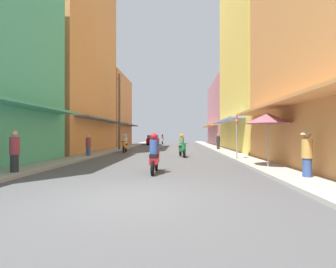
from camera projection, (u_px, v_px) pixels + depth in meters
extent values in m
plane|color=#4C4C4F|center=(168.00, 150.00, 24.89)|extent=(101.81, 101.81, 0.00)
cube|color=#9E9991|center=(118.00, 149.00, 25.15)|extent=(1.57, 54.28, 0.12)
cube|color=#ADA89E|center=(219.00, 149.00, 24.64)|extent=(1.57, 54.28, 0.12)
cube|color=#4CB28C|center=(19.00, 104.00, 10.08)|extent=(1.10, 9.05, 0.12)
cube|color=#D88C4C|center=(66.00, 58.00, 21.72)|extent=(6.00, 11.51, 16.73)
cube|color=slate|center=(105.00, 120.00, 21.53)|extent=(1.10, 10.36, 0.12)
cube|color=#D88C4C|center=(103.00, 111.00, 32.17)|extent=(6.00, 8.49, 9.23)
cube|color=slate|center=(129.00, 125.00, 31.99)|extent=(1.10, 7.64, 0.12)
cube|color=#D88C4C|center=(278.00, 105.00, 10.38)|extent=(1.10, 10.57, 0.12)
cube|color=#EFD159|center=(263.00, 58.00, 22.56)|extent=(6.00, 12.01, 17.23)
cube|color=#8CA5CC|center=(225.00, 121.00, 22.71)|extent=(1.10, 10.81, 0.12)
cube|color=#B7727F|center=(233.00, 114.00, 35.30)|extent=(6.00, 11.95, 9.08)
cube|color=#D88C4C|center=(209.00, 126.00, 35.47)|extent=(1.10, 10.75, 0.12)
cylinder|color=black|center=(162.00, 142.00, 39.04)|extent=(0.09, 0.56, 0.56)
cylinder|color=black|center=(163.00, 142.00, 40.29)|extent=(0.09, 0.56, 0.56)
cube|color=#B2B2B7|center=(162.00, 141.00, 39.71)|extent=(0.29, 1.00, 0.24)
cube|color=black|center=(162.00, 140.00, 39.91)|extent=(0.29, 0.56, 0.14)
cylinder|color=#B2B2B7|center=(162.00, 140.00, 39.16)|extent=(0.28, 0.28, 0.45)
cylinder|color=black|center=(162.00, 138.00, 39.16)|extent=(0.55, 0.04, 0.03)
cylinder|color=#99333F|center=(162.00, 138.00, 39.86)|extent=(0.34, 0.34, 0.55)
sphere|color=black|center=(162.00, 135.00, 39.87)|extent=(0.26, 0.26, 0.26)
cylinder|color=black|center=(156.00, 164.00, 10.21)|extent=(0.09, 0.56, 0.56)
cylinder|color=black|center=(153.00, 168.00, 8.96)|extent=(0.09, 0.56, 0.56)
cube|color=red|center=(154.00, 161.00, 9.54)|extent=(0.30, 1.01, 0.24)
cube|color=black|center=(154.00, 156.00, 9.34)|extent=(0.29, 0.57, 0.14)
cylinder|color=red|center=(156.00, 154.00, 10.08)|extent=(0.28, 0.28, 0.45)
cylinder|color=black|center=(156.00, 148.00, 10.09)|extent=(0.55, 0.04, 0.03)
cylinder|color=#334C8C|center=(154.00, 147.00, 9.39)|extent=(0.34, 0.34, 0.55)
sphere|color=red|center=(154.00, 136.00, 9.39)|extent=(0.26, 0.26, 0.26)
cylinder|color=black|center=(124.00, 150.00, 20.02)|extent=(0.11, 0.56, 0.56)
cylinder|color=black|center=(126.00, 149.00, 21.27)|extent=(0.11, 0.56, 0.56)
cube|color=orange|center=(125.00, 147.00, 20.70)|extent=(0.34, 1.01, 0.24)
cube|color=black|center=(125.00, 144.00, 20.90)|extent=(0.31, 0.58, 0.14)
cylinder|color=orange|center=(124.00, 145.00, 20.15)|extent=(0.28, 0.28, 0.45)
cylinder|color=black|center=(124.00, 142.00, 20.15)|extent=(0.55, 0.06, 0.03)
cylinder|color=beige|center=(125.00, 140.00, 20.85)|extent=(0.34, 0.34, 0.55)
sphere|color=#B2B2B7|center=(125.00, 135.00, 20.85)|extent=(0.26, 0.26, 0.26)
cylinder|color=black|center=(184.00, 154.00, 15.95)|extent=(0.19, 0.56, 0.56)
cylinder|color=black|center=(180.00, 152.00, 17.19)|extent=(0.19, 0.56, 0.56)
cube|color=#197233|center=(182.00, 150.00, 16.62)|extent=(0.47, 1.04, 0.24)
cube|color=black|center=(181.00, 146.00, 16.82)|extent=(0.38, 0.60, 0.14)
cylinder|color=#197233|center=(184.00, 147.00, 16.07)|extent=(0.28, 0.28, 0.45)
cylinder|color=black|center=(184.00, 143.00, 16.07)|extent=(0.55, 0.14, 0.03)
cylinder|color=#598C59|center=(182.00, 141.00, 16.77)|extent=(0.34, 0.34, 0.55)
sphere|color=orange|center=(182.00, 136.00, 16.77)|extent=(0.26, 0.26, 0.26)
cylinder|color=black|center=(181.00, 144.00, 32.53)|extent=(0.17, 0.57, 0.56)
cylinder|color=black|center=(183.00, 144.00, 33.75)|extent=(0.17, 0.57, 0.56)
cube|color=black|center=(182.00, 142.00, 33.19)|extent=(0.44, 1.03, 0.24)
cube|color=black|center=(182.00, 141.00, 33.39)|extent=(0.37, 0.60, 0.14)
cylinder|color=black|center=(181.00, 141.00, 32.66)|extent=(0.28, 0.28, 0.45)
cylinder|color=black|center=(181.00, 139.00, 32.66)|extent=(0.55, 0.12, 0.03)
cylinder|color=beige|center=(182.00, 138.00, 33.34)|extent=(0.34, 0.34, 0.55)
sphere|color=#197233|center=(182.00, 135.00, 33.34)|extent=(0.26, 0.26, 0.26)
cube|color=#8C0000|center=(153.00, 141.00, 36.29)|extent=(1.97, 4.18, 0.70)
cube|color=#333D47|center=(153.00, 137.00, 36.15)|extent=(1.71, 2.18, 0.60)
cylinder|color=black|center=(149.00, 142.00, 37.54)|extent=(0.21, 0.65, 0.64)
cylinder|color=black|center=(159.00, 142.00, 37.54)|extent=(0.21, 0.65, 0.64)
cylinder|color=black|center=(147.00, 143.00, 35.04)|extent=(0.21, 0.65, 0.64)
cylinder|color=black|center=(158.00, 143.00, 35.04)|extent=(0.21, 0.65, 0.64)
cylinder|color=#334C8C|center=(88.00, 152.00, 16.12)|extent=(0.28, 0.28, 0.71)
cylinder|color=#99333F|center=(88.00, 142.00, 16.12)|extent=(0.34, 0.34, 0.60)
sphere|color=tan|center=(88.00, 136.00, 16.12)|extent=(0.22, 0.22, 0.22)
cylinder|color=#262628|center=(218.00, 147.00, 23.53)|extent=(0.28, 0.28, 0.74)
cylinder|color=#262628|center=(218.00, 139.00, 23.53)|extent=(0.34, 0.34, 0.63)
sphere|color=tan|center=(218.00, 135.00, 23.53)|extent=(0.22, 0.22, 0.22)
cylinder|color=#262628|center=(14.00, 165.00, 9.07)|extent=(0.28, 0.28, 0.77)
cylinder|color=#99333F|center=(15.00, 146.00, 9.07)|extent=(0.34, 0.34, 0.65)
sphere|color=tan|center=(15.00, 133.00, 9.07)|extent=(0.22, 0.22, 0.22)
cylinder|color=#334C8C|center=(307.00, 169.00, 8.03)|extent=(0.28, 0.28, 0.74)
cylinder|color=#BF8C3F|center=(307.00, 149.00, 8.03)|extent=(0.34, 0.34, 0.62)
sphere|color=#9E7256|center=(307.00, 135.00, 8.03)|extent=(0.22, 0.22, 0.22)
cone|color=#D1B77A|center=(307.00, 132.00, 8.03)|extent=(0.44, 0.44, 0.16)
cylinder|color=#99999E|center=(268.00, 143.00, 10.64)|extent=(0.05, 0.05, 2.28)
cone|color=#8C4C59|center=(268.00, 118.00, 10.64)|extent=(1.96, 1.96, 0.45)
cylinder|color=#4C4C4F|center=(119.00, 112.00, 23.44)|extent=(0.20, 0.20, 7.40)
cylinder|color=#3F382D|center=(119.00, 80.00, 23.45)|extent=(0.08, 1.20, 0.08)
cylinder|color=gray|center=(237.00, 138.00, 14.04)|extent=(0.07, 0.07, 2.60)
cylinder|color=red|center=(237.00, 120.00, 14.04)|extent=(0.02, 0.60, 0.60)
cube|color=white|center=(237.00, 120.00, 14.04)|extent=(0.03, 0.40, 0.10)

